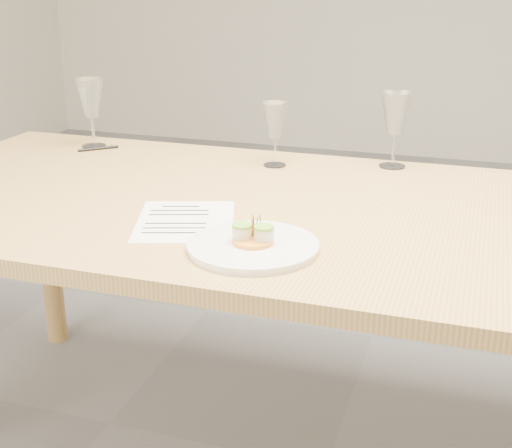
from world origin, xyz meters
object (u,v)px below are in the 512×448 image
(dinner_plate, at_px, (253,245))
(wine_glass_2, at_px, (396,115))
(recipe_sheet, at_px, (185,221))
(ballpoint_pen, at_px, (98,148))
(wine_glass_0, at_px, (90,99))
(dining_table, at_px, (335,237))
(wine_glass_1, at_px, (275,122))

(dinner_plate, bearing_deg, wine_glass_2, 76.02)
(recipe_sheet, distance_m, ballpoint_pen, 0.74)
(recipe_sheet, xyz_separation_m, wine_glass_0, (-0.56, 0.56, 0.15))
(dining_table, relative_size, wine_glass_2, 11.16)
(recipe_sheet, height_order, wine_glass_1, wine_glass_1)
(recipe_sheet, xyz_separation_m, wine_glass_1, (0.06, 0.52, 0.13))
(ballpoint_pen, bearing_deg, dining_table, -65.83)
(dining_table, height_order, dinner_plate, dinner_plate)
(recipe_sheet, relative_size, wine_glass_2, 1.54)
(dinner_plate, relative_size, recipe_sheet, 0.82)
(dining_table, height_order, wine_glass_2, wine_glass_2)
(dining_table, bearing_deg, wine_glass_0, 156.63)
(wine_glass_1, xyz_separation_m, wine_glass_2, (0.33, 0.09, 0.02))
(wine_glass_1, bearing_deg, wine_glass_0, 176.30)
(wine_glass_0, distance_m, wine_glass_2, 0.94)
(dinner_plate, bearing_deg, wine_glass_0, 138.43)
(ballpoint_pen, relative_size, wine_glass_1, 0.54)
(dinner_plate, relative_size, wine_glass_0, 1.25)
(ballpoint_pen, distance_m, wine_glass_1, 0.59)
(dining_table, height_order, recipe_sheet, recipe_sheet)
(ballpoint_pen, xyz_separation_m, wine_glass_2, (0.91, 0.09, 0.15))
(wine_glass_2, bearing_deg, ballpoint_pen, -174.44)
(ballpoint_pen, bearing_deg, dinner_plate, -85.01)
(dinner_plate, distance_m, ballpoint_pen, 0.97)
(wine_glass_0, bearing_deg, wine_glass_2, 3.27)
(wine_glass_0, height_order, wine_glass_1, wine_glass_0)
(dining_table, distance_m, wine_glass_2, 0.49)
(dining_table, bearing_deg, wine_glass_1, 127.04)
(wine_glass_0, xyz_separation_m, wine_glass_1, (0.62, -0.04, -0.02))
(dining_table, distance_m, recipe_sheet, 0.37)
(dining_table, height_order, wine_glass_0, wine_glass_0)
(wine_glass_1, distance_m, wine_glass_2, 0.34)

